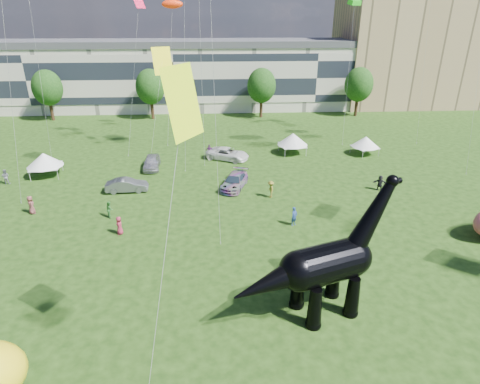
{
  "coord_description": "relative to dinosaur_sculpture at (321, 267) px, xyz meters",
  "views": [
    {
      "loc": [
        -0.4,
        -20.83,
        18.0
      ],
      "look_at": [
        1.35,
        8.0,
        5.0
      ],
      "focal_mm": 30.0,
      "sensor_mm": 36.0,
      "label": 1
    }
  ],
  "objects": [
    {
      "name": "gazebo_near",
      "position": [
        4.18,
        32.19,
        -1.5
      ],
      "size": [
        4.63,
        4.63,
        2.87
      ],
      "rotation": [
        0.0,
        0.0,
        0.14
      ],
      "color": "silver",
      "rests_on": "ground"
    },
    {
      "name": "car_white",
      "position": [
        -4.86,
        30.15,
        -2.72
      ],
      "size": [
        6.26,
        4.86,
        1.58
      ],
      "primitive_type": "imported",
      "rotation": [
        0.0,
        0.0,
        1.12
      ],
      "color": "white",
      "rests_on": "ground"
    },
    {
      "name": "car_grey",
      "position": [
        -16.18,
        20.36,
        -2.77
      ],
      "size": [
        4.59,
        1.84,
        1.48
      ],
      "primitive_type": "imported",
      "rotation": [
        0.0,
        0.0,
        1.63
      ],
      "color": "slate",
      "rests_on": "ground"
    },
    {
      "name": "visitors",
      "position": [
        -7.7,
        14.61,
        -2.63
      ],
      "size": [
        43.22,
        40.17,
        1.86
      ],
      "color": "olive",
      "rests_on": "ground"
    },
    {
      "name": "car_silver",
      "position": [
        -14.47,
        27.42,
        -2.7
      ],
      "size": [
        2.13,
        4.86,
        1.63
      ],
      "primitive_type": "imported",
      "rotation": [
        0.0,
        0.0,
        0.04
      ],
      "color": "silver",
      "rests_on": "ground"
    },
    {
      "name": "terrace_row",
      "position": [
        -13.88,
        62.38,
        2.49
      ],
      "size": [
        78.0,
        11.0,
        12.0
      ],
      "primitive_type": "cube",
      "color": "beige",
      "rests_on": "ground"
    },
    {
      "name": "dinosaur_sculpture",
      "position": [
        0.0,
        0.0,
        0.0
      ],
      "size": [
        11.23,
        5.36,
        9.31
      ],
      "rotation": [
        0.0,
        0.0,
        0.34
      ],
      "color": "black",
      "rests_on": "ground"
    },
    {
      "name": "tree_mid_left",
      "position": [
        -17.88,
        53.38,
        2.78
      ],
      "size": [
        5.2,
        5.2,
        9.44
      ],
      "color": "#382314",
      "rests_on": "ground"
    },
    {
      "name": "gazebo_left",
      "position": [
        -26.72,
        25.65,
        -1.51
      ],
      "size": [
        4.7,
        4.7,
        2.86
      ],
      "rotation": [
        0.0,
        0.0,
        0.16
      ],
      "color": "white",
      "rests_on": "ground"
    },
    {
      "name": "ground",
      "position": [
        -5.88,
        0.38,
        -3.51
      ],
      "size": [
        220.0,
        220.0,
        0.0
      ],
      "primitive_type": "plane",
      "color": "#16330C",
      "rests_on": "ground"
    },
    {
      "name": "gazebo_far",
      "position": [
        14.06,
        31.15,
        -1.72
      ],
      "size": [
        4.65,
        4.65,
        2.55
      ],
      "rotation": [
        0.0,
        0.0,
        0.33
      ],
      "color": "white",
      "rests_on": "ground"
    },
    {
      "name": "apartment_block",
      "position": [
        34.12,
        65.38,
        7.49
      ],
      "size": [
        28.0,
        18.0,
        22.0
      ],
      "primitive_type": "cube",
      "color": "tan",
      "rests_on": "ground"
    },
    {
      "name": "tree_mid_right",
      "position": [
        2.12,
        53.38,
        2.78
      ],
      "size": [
        5.2,
        5.2,
        9.44
      ],
      "color": "#382314",
      "rests_on": "ground"
    },
    {
      "name": "car_dark",
      "position": [
        -4.38,
        20.72,
        -2.74
      ],
      "size": [
        3.8,
        5.74,
        1.55
      ],
      "primitive_type": "imported",
      "rotation": [
        0.0,
        0.0,
        -0.34
      ],
      "color": "#595960",
      "rests_on": "ground"
    },
    {
      "name": "tree_far_left",
      "position": [
        -35.88,
        53.38,
        2.78
      ],
      "size": [
        5.2,
        5.2,
        9.44
      ],
      "color": "#382314",
      "rests_on": "ground"
    },
    {
      "name": "tree_far_right",
      "position": [
        20.12,
        53.38,
        2.78
      ],
      "size": [
        5.2,
        5.2,
        9.44
      ],
      "color": "#382314",
      "rests_on": "ground"
    }
  ]
}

